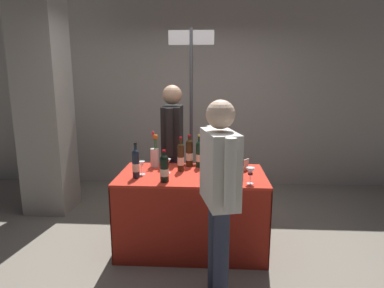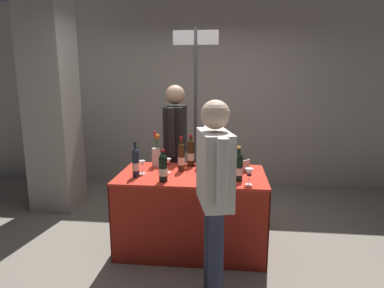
% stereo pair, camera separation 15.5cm
% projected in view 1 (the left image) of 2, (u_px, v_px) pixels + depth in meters
% --- Properties ---
extents(ground_plane, '(12.00, 12.00, 0.00)m').
position_uv_depth(ground_plane, '(192.00, 246.00, 3.38)').
color(ground_plane, gray).
extents(back_partition, '(7.75, 0.12, 2.89)m').
position_uv_depth(back_partition, '(200.00, 95.00, 5.19)').
color(back_partition, '#9E998E').
rests_on(back_partition, ground_plane).
extents(concrete_pillar, '(0.54, 0.54, 3.12)m').
position_uv_depth(concrete_pillar, '(43.00, 90.00, 4.05)').
color(concrete_pillar, gray).
rests_on(concrete_pillar, ground_plane).
extents(tasting_table, '(1.44, 0.80, 0.78)m').
position_uv_depth(tasting_table, '(192.00, 197.00, 3.27)').
color(tasting_table, red).
rests_on(tasting_table, ground_plane).
extents(featured_wine_bottle, '(0.07, 0.07, 0.35)m').
position_uv_depth(featured_wine_bottle, '(232.00, 160.00, 3.17)').
color(featured_wine_bottle, black).
rests_on(featured_wine_bottle, tasting_table).
extents(display_bottle_0, '(0.07, 0.07, 0.34)m').
position_uv_depth(display_bottle_0, '(136.00, 163.00, 3.06)').
color(display_bottle_0, '#192333').
rests_on(display_bottle_0, tasting_table).
extents(display_bottle_1, '(0.08, 0.08, 0.34)m').
position_uv_depth(display_bottle_1, '(189.00, 153.00, 3.48)').
color(display_bottle_1, '#38230F').
rests_on(display_bottle_1, tasting_table).
extents(display_bottle_2, '(0.07, 0.07, 0.33)m').
position_uv_depth(display_bottle_2, '(209.00, 165.00, 2.97)').
color(display_bottle_2, '#192333').
rests_on(display_bottle_2, tasting_table).
extents(display_bottle_3, '(0.07, 0.07, 0.35)m').
position_uv_depth(display_bottle_3, '(181.00, 157.00, 3.29)').
color(display_bottle_3, '#38230F').
rests_on(display_bottle_3, tasting_table).
extents(display_bottle_4, '(0.08, 0.08, 0.32)m').
position_uv_depth(display_bottle_4, '(239.00, 166.00, 3.00)').
color(display_bottle_4, black).
rests_on(display_bottle_4, tasting_table).
extents(display_bottle_5, '(0.08, 0.08, 0.30)m').
position_uv_depth(display_bottle_5, '(164.00, 168.00, 2.95)').
color(display_bottle_5, black).
rests_on(display_bottle_5, tasting_table).
extents(display_bottle_6, '(0.08, 0.08, 0.35)m').
position_uv_depth(display_bottle_6, '(200.00, 154.00, 3.44)').
color(display_bottle_6, black).
rests_on(display_bottle_6, tasting_table).
extents(display_bottle_7, '(0.08, 0.08, 0.32)m').
position_uv_depth(display_bottle_7, '(209.00, 159.00, 3.23)').
color(display_bottle_7, black).
rests_on(display_bottle_7, tasting_table).
extents(wine_glass_near_vendor, '(0.07, 0.07, 0.13)m').
position_uv_depth(wine_glass_near_vendor, '(142.00, 165.00, 3.18)').
color(wine_glass_near_vendor, silver).
rests_on(wine_glass_near_vendor, tasting_table).
extents(wine_glass_mid, '(0.08, 0.08, 0.15)m').
position_uv_depth(wine_glass_mid, '(250.00, 172.00, 2.90)').
color(wine_glass_mid, silver).
rests_on(wine_glass_mid, tasting_table).
extents(wine_glass_near_taster, '(0.08, 0.08, 0.14)m').
position_uv_depth(wine_glass_near_taster, '(167.00, 163.00, 3.23)').
color(wine_glass_near_taster, silver).
rests_on(wine_glass_near_taster, tasting_table).
extents(flower_vase, '(0.09, 0.09, 0.38)m').
position_uv_depth(flower_vase, '(155.00, 155.00, 3.46)').
color(flower_vase, silver).
rests_on(flower_vase, tasting_table).
extents(brochure_stand, '(0.10, 0.12, 0.12)m').
position_uv_depth(brochure_stand, '(244.00, 165.00, 3.30)').
color(brochure_stand, silver).
rests_on(brochure_stand, tasting_table).
extents(vendor_presenter, '(0.22, 0.60, 1.63)m').
position_uv_depth(vendor_presenter, '(173.00, 141.00, 3.85)').
color(vendor_presenter, '#2D3347').
rests_on(vendor_presenter, ground_plane).
extents(taster_foreground_right, '(0.31, 0.61, 1.56)m').
position_uv_depth(taster_foreground_right, '(219.00, 183.00, 2.45)').
color(taster_foreground_right, '#2D3347').
rests_on(taster_foreground_right, ground_plane).
extents(booth_signpost, '(0.57, 0.04, 2.31)m').
position_uv_depth(booth_signpost, '(191.00, 100.00, 4.18)').
color(booth_signpost, '#47474C').
rests_on(booth_signpost, ground_plane).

